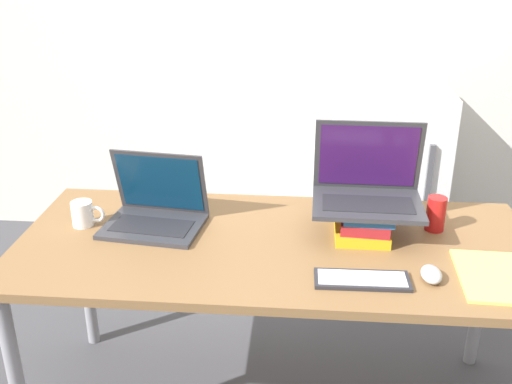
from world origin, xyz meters
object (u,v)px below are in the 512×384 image
Objects in this scene: mouse at (431,274)px; mini_fridge at (384,181)px; laptop_on_books at (368,188)px; soda_can at (436,214)px; wireless_keyboard at (362,280)px; book_stack at (364,219)px; laptop_left at (156,211)px; notepad at (497,277)px; mug at (84,214)px.

mini_fridge reaches higher than mouse.
laptop_on_books reaches higher than soda_can.
wireless_keyboard is at bearing -99.87° from mini_fridge.
book_stack is at bearing -170.37° from soda_can.
laptop_left reaches higher than wireless_keyboard.
mini_fridge is at bearing 97.83° from notepad.
wireless_keyboard reaches higher than notepad.
mini_fridge is at bearing 80.13° from wireless_keyboard.
wireless_keyboard is 2.41× the size of mug.
soda_can is at bearing 4.17° from laptop_on_books.
notepad is 2.50× the size of soda_can.
wireless_keyboard is at bearing -171.84° from mouse.
soda_can is (0.25, 0.04, 0.01)m from book_stack.
wireless_keyboard is 0.93× the size of notepad.
mouse is at bearing -91.08° from mini_fridge.
wireless_keyboard is at bearing -95.69° from laptop_on_books.
mouse is 0.84× the size of mug.
book_stack reaches higher than notepad.
soda_can is 0.13× the size of mini_fridge.
mug is 1.59m from mini_fridge.
mouse is 0.20m from notepad.
mouse is 1.32m from mini_fridge.
notepad is (1.10, -0.27, -0.05)m from laptop_left.
wireless_keyboard is at bearing -95.09° from book_stack.
wireless_keyboard is 0.41m from notepad.
mini_fridge is (-0.17, 1.27, -0.22)m from notepad.
book_stack is 0.46m from notepad.
laptop_on_books is at bearing 2.07° from laptop_left.
soda_can is at bearing 112.52° from notepad.
soda_can reaches higher than wireless_keyboard.
mug is (-1.35, 0.24, 0.04)m from notepad.
mini_fridge is (1.18, 1.03, -0.26)m from mug.
soda_can reaches higher than mouse.
book_stack reaches higher than wireless_keyboard.
mini_fridge reaches higher than wireless_keyboard.
laptop_left is at bearing 162.14° from mouse.
mouse reaches higher than wireless_keyboard.
soda_can is at bearing 52.84° from wireless_keyboard.
laptop_left is 1.39m from mini_fridge.
laptop_on_books is 0.50m from notepad.
laptop_on_books is 0.38× the size of mini_fridge.
mug is at bearing -138.88° from mini_fridge.
wireless_keyboard is 2.86× the size of mouse.
laptop_on_books reaches higher than notepad.
mini_fridge is at bearing 78.67° from laptop_on_books.
mini_fridge reaches higher than soda_can.
mouse is (0.90, -0.29, -0.03)m from laptop_left.
laptop_on_books is 0.99m from mug.
mini_fridge reaches higher than notepad.
mouse is (0.17, -0.32, -0.14)m from laptop_on_books.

